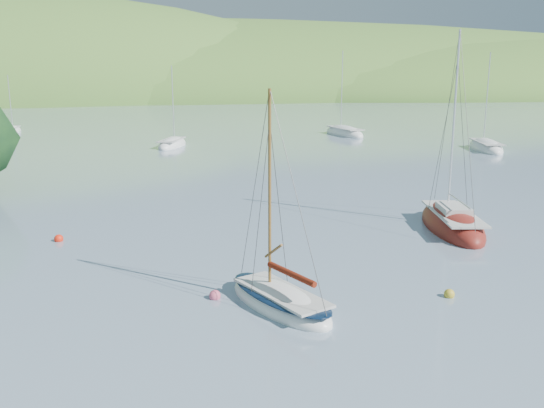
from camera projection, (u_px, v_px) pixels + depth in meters
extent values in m
plane|color=gray|center=(330.00, 306.00, 23.38)|extent=(700.00, 700.00, 0.00)
ellipsoid|color=#376E29|center=(182.00, 93.00, 186.28)|extent=(440.00, 110.00, 44.00)
ellipsoid|color=#376E29|center=(468.00, 92.00, 192.23)|extent=(240.00, 100.00, 34.00)
ellipsoid|color=white|center=(280.00, 304.00, 23.29)|extent=(4.33, 6.11, 1.41)
cube|color=beige|center=(282.00, 292.00, 23.08)|extent=(3.31, 4.73, 0.10)
cylinder|color=brown|center=(270.00, 191.00, 22.86)|extent=(0.12, 0.12, 7.67)
ellipsoid|color=black|center=(280.00, 294.00, 23.20)|extent=(4.27, 6.04, 0.24)
cylinder|color=maroon|center=(291.00, 274.00, 22.42)|extent=(1.38, 2.61, 0.24)
ellipsoid|color=maroon|center=(452.00, 226.00, 34.14)|extent=(4.09, 8.36, 2.21)
cube|color=beige|center=(454.00, 213.00, 33.81)|extent=(3.10, 6.51, 0.10)
cylinder|color=silver|center=(454.00, 122.00, 33.77)|extent=(0.12, 0.12, 10.01)
cube|color=beige|center=(454.00, 209.00, 33.75)|extent=(1.87, 2.47, 0.42)
cylinder|color=silver|center=(459.00, 201.00, 32.82)|extent=(0.75, 3.80, 0.09)
ellipsoid|color=white|center=(172.00, 145.00, 67.65)|extent=(4.42, 7.15, 1.84)
cube|color=beige|center=(172.00, 140.00, 67.37)|extent=(3.37, 5.55, 0.10)
cylinder|color=silver|center=(173.00, 103.00, 67.37)|extent=(0.12, 0.12, 8.09)
ellipsoid|color=white|center=(344.00, 134.00, 78.25)|extent=(4.57, 8.53, 2.20)
cube|color=beige|center=(345.00, 128.00, 77.93)|extent=(3.47, 6.63, 0.10)
cylinder|color=silver|center=(342.00, 90.00, 77.84)|extent=(0.12, 0.12, 9.72)
ellipsoid|color=white|center=(12.00, 132.00, 81.08)|extent=(2.06, 5.79, 1.58)
cube|color=beige|center=(11.00, 128.00, 80.84)|extent=(1.54, 4.51, 0.10)
cylinder|color=silver|center=(10.00, 101.00, 80.83)|extent=(0.12, 0.12, 6.93)
ellipsoid|color=white|center=(486.00, 149.00, 64.94)|extent=(4.32, 8.22, 2.13)
cube|color=beige|center=(487.00, 142.00, 64.62)|extent=(3.28, 6.39, 0.10)
cylinder|color=silver|center=(487.00, 97.00, 64.62)|extent=(0.12, 0.12, 9.38)
sphere|color=gold|center=(449.00, 294.00, 24.21)|extent=(0.43, 0.43, 0.43)
sphere|color=#E85876|center=(215.00, 296.00, 24.04)|extent=(0.46, 0.46, 0.46)
sphere|color=red|center=(473.00, 225.00, 34.55)|extent=(0.44, 0.44, 0.44)
sphere|color=red|center=(59.00, 239.00, 31.80)|extent=(0.47, 0.47, 0.47)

